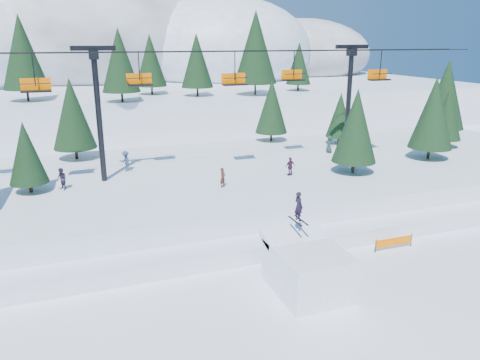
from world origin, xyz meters
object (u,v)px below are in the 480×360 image
object	(u,v)px
jump_kicker	(307,267)
banner_near	(394,242)
banner_far	(373,232)
chairlift	(221,89)

from	to	relation	value
jump_kicker	banner_near	bearing A→B (deg)	18.56
banner_near	banner_far	bearing A→B (deg)	98.10
jump_kicker	banner_near	xyz separation A→B (m)	(7.75, 2.60, -0.79)
jump_kicker	banner_far	distance (m)	8.75
chairlift	banner_near	distance (m)	18.11
banner_near	banner_far	world-z (taller)	same
jump_kicker	chairlift	distance (m)	18.53
banner_near	chairlift	bearing A→B (deg)	117.00
jump_kicker	chairlift	world-z (taller)	chairlift
banner_near	banner_far	distance (m)	1.88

